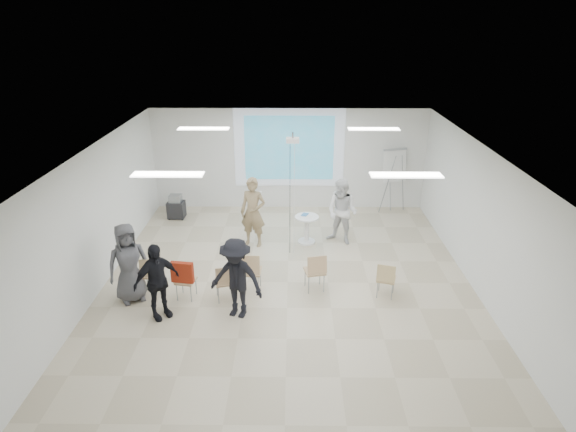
{
  "coord_description": "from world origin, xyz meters",
  "views": [
    {
      "loc": [
        0.1,
        -9.2,
        5.46
      ],
      "look_at": [
        0.0,
        0.8,
        1.25
      ],
      "focal_mm": 30.0,
      "sensor_mm": 36.0,
      "label": 1
    }
  ],
  "objects_px": {
    "audience_mid": "(236,273)",
    "av_cart": "(176,207)",
    "player_right": "(342,209)",
    "flipchart_easel": "(395,166)",
    "chair_left_inner": "(225,280)",
    "audience_left": "(156,276)",
    "chair_right_inner": "(316,269)",
    "player_left": "(253,208)",
    "chair_center": "(250,270)",
    "chair_left_mid": "(184,279)",
    "chair_right_far": "(386,277)",
    "pedestal_table": "(307,228)",
    "audience_outer": "(128,259)",
    "laptop": "(225,280)",
    "chair_far_left": "(151,272)"
  },
  "relations": [
    {
      "from": "chair_left_inner",
      "to": "audience_mid",
      "type": "distance_m",
      "value": 0.74
    },
    {
      "from": "chair_left_mid",
      "to": "flipchart_easel",
      "type": "distance_m",
      "value": 7.15
    },
    {
      "from": "chair_right_far",
      "to": "audience_outer",
      "type": "relative_size",
      "value": 0.42
    },
    {
      "from": "av_cart",
      "to": "flipchart_easel",
      "type": "bearing_deg",
      "value": 8.68
    },
    {
      "from": "player_right",
      "to": "audience_mid",
      "type": "xyz_separation_m",
      "value": [
        -2.32,
        -3.29,
        -0.01
      ]
    },
    {
      "from": "player_left",
      "to": "chair_left_inner",
      "type": "xyz_separation_m",
      "value": [
        -0.38,
        -2.63,
        -0.53
      ]
    },
    {
      "from": "audience_left",
      "to": "chair_right_inner",
      "type": "bearing_deg",
      "value": -23.3
    },
    {
      "from": "player_right",
      "to": "chair_far_left",
      "type": "bearing_deg",
      "value": -117.18
    },
    {
      "from": "audience_left",
      "to": "audience_mid",
      "type": "xyz_separation_m",
      "value": [
        1.51,
        0.06,
        0.04
      ]
    },
    {
      "from": "chair_left_inner",
      "to": "pedestal_table",
      "type": "bearing_deg",
      "value": 43.56
    },
    {
      "from": "flipchart_easel",
      "to": "chair_center",
      "type": "bearing_deg",
      "value": -145.63
    },
    {
      "from": "audience_mid",
      "to": "av_cart",
      "type": "height_order",
      "value": "audience_mid"
    },
    {
      "from": "player_left",
      "to": "flipchart_easel",
      "type": "xyz_separation_m",
      "value": [
        3.93,
        2.29,
        0.4
      ]
    },
    {
      "from": "laptop",
      "to": "audience_mid",
      "type": "bearing_deg",
      "value": 103.85
    },
    {
      "from": "chair_center",
      "to": "chair_right_inner",
      "type": "distance_m",
      "value": 1.37
    },
    {
      "from": "pedestal_table",
      "to": "chair_right_inner",
      "type": "distance_m",
      "value": 2.36
    },
    {
      "from": "audience_mid",
      "to": "av_cart",
      "type": "bearing_deg",
      "value": 134.14
    },
    {
      "from": "chair_left_mid",
      "to": "chair_left_inner",
      "type": "bearing_deg",
      "value": 6.23
    },
    {
      "from": "chair_left_mid",
      "to": "chair_right_far",
      "type": "xyz_separation_m",
      "value": [
        4.13,
        0.12,
        -0.0
      ]
    },
    {
      "from": "chair_center",
      "to": "chair_right_inner",
      "type": "relative_size",
      "value": 1.06
    },
    {
      "from": "player_left",
      "to": "chair_center",
      "type": "xyz_separation_m",
      "value": [
        0.11,
        -2.3,
        -0.46
      ]
    },
    {
      "from": "player_right",
      "to": "audience_outer",
      "type": "bearing_deg",
      "value": -117.05
    },
    {
      "from": "player_right",
      "to": "audience_mid",
      "type": "relative_size",
      "value": 1.01
    },
    {
      "from": "chair_left_inner",
      "to": "audience_left",
      "type": "bearing_deg",
      "value": -168.95
    },
    {
      "from": "audience_left",
      "to": "av_cart",
      "type": "relative_size",
      "value": 2.52
    },
    {
      "from": "chair_left_inner",
      "to": "chair_right_far",
      "type": "relative_size",
      "value": 1.03
    },
    {
      "from": "pedestal_table",
      "to": "flipchart_easel",
      "type": "xyz_separation_m",
      "value": [
        2.58,
        2.16,
        1.0
      ]
    },
    {
      "from": "player_left",
      "to": "chair_right_far",
      "type": "bearing_deg",
      "value": -24.65
    },
    {
      "from": "chair_left_inner",
      "to": "chair_right_far",
      "type": "xyz_separation_m",
      "value": [
        3.29,
        0.16,
        -0.02
      ]
    },
    {
      "from": "chair_right_far",
      "to": "chair_far_left",
      "type": "bearing_deg",
      "value": -164.14
    },
    {
      "from": "chair_left_inner",
      "to": "chair_center",
      "type": "bearing_deg",
      "value": 19.6
    },
    {
      "from": "flipchart_easel",
      "to": "chair_left_mid",
      "type": "bearing_deg",
      "value": -152.4
    },
    {
      "from": "player_left",
      "to": "av_cart",
      "type": "distance_m",
      "value": 3.0
    },
    {
      "from": "chair_center",
      "to": "av_cart",
      "type": "distance_m",
      "value": 4.72
    },
    {
      "from": "chair_center",
      "to": "flipchart_easel",
      "type": "height_order",
      "value": "flipchart_easel"
    },
    {
      "from": "chair_right_inner",
      "to": "audience_left",
      "type": "bearing_deg",
      "value": -174.61
    },
    {
      "from": "player_left",
      "to": "audience_mid",
      "type": "bearing_deg",
      "value": -75.89
    },
    {
      "from": "player_right",
      "to": "chair_left_mid",
      "type": "relative_size",
      "value": 2.35
    },
    {
      "from": "chair_right_inner",
      "to": "audience_outer",
      "type": "relative_size",
      "value": 0.46
    },
    {
      "from": "audience_left",
      "to": "audience_outer",
      "type": "distance_m",
      "value": 0.95
    },
    {
      "from": "audience_left",
      "to": "audience_mid",
      "type": "height_order",
      "value": "audience_mid"
    },
    {
      "from": "chair_center",
      "to": "chair_right_inner",
      "type": "height_order",
      "value": "chair_center"
    },
    {
      "from": "flipchart_easel",
      "to": "av_cart",
      "type": "bearing_deg",
      "value": 169.38
    },
    {
      "from": "player_left",
      "to": "laptop",
      "type": "relative_size",
      "value": 6.73
    },
    {
      "from": "chair_left_mid",
      "to": "chair_right_far",
      "type": "bearing_deg",
      "value": 10.85
    },
    {
      "from": "audience_mid",
      "to": "audience_left",
      "type": "bearing_deg",
      "value": -158.7
    },
    {
      "from": "laptop",
      "to": "audience_mid",
      "type": "height_order",
      "value": "audience_mid"
    },
    {
      "from": "av_cart",
      "to": "chair_left_inner",
      "type": "bearing_deg",
      "value": -62.01
    },
    {
      "from": "chair_right_inner",
      "to": "chair_left_inner",
      "type": "bearing_deg",
      "value": 179.9
    },
    {
      "from": "laptop",
      "to": "av_cart",
      "type": "height_order",
      "value": "av_cart"
    }
  ]
}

